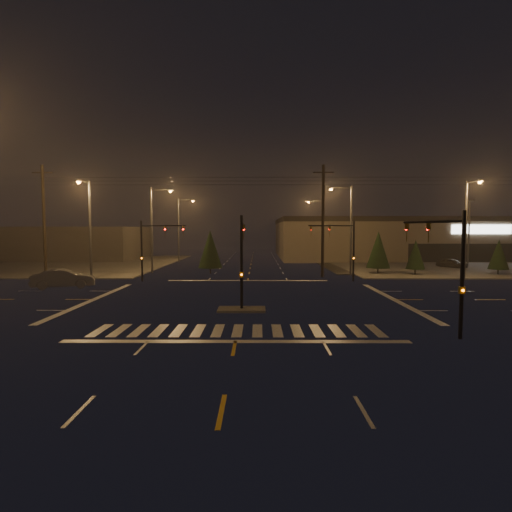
{
  "coord_description": "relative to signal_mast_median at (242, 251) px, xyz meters",
  "views": [
    {
      "loc": [
        1.02,
        -28.91,
        5.09
      ],
      "look_at": [
        0.87,
        3.06,
        3.0
      ],
      "focal_mm": 28.0,
      "sensor_mm": 36.0,
      "label": 1
    }
  ],
  "objects": [
    {
      "name": "median_island",
      "position": [
        -0.0,
        -0.93,
        -3.68
      ],
      "size": [
        3.0,
        1.6,
        0.15
      ],
      "primitive_type": "cube",
      "color": "#46433F",
      "rests_on": "ground"
    },
    {
      "name": "retail_building",
      "position": [
        35.0,
        49.06,
        0.09
      ],
      "size": [
        60.2,
        28.3,
        7.2
      ],
      "color": "#716251",
      "rests_on": "ground"
    },
    {
      "name": "conifer_3",
      "position": [
        -4.51,
        20.35,
        -0.87
      ],
      "size": [
        2.8,
        2.8,
        5.07
      ],
      "color": "black",
      "rests_on": "ground"
    },
    {
      "name": "conifer_2",
      "position": [
        27.98,
        18.78,
        -1.39
      ],
      "size": [
        2.14,
        2.14,
        4.04
      ],
      "color": "black",
      "rests_on": "ground"
    },
    {
      "name": "signal_mast_se",
      "position": [
        10.23,
        -6.68,
        -0.04
      ],
      "size": [
        1.55,
        3.87,
        6.0
      ],
      "color": "black",
      "rests_on": "ground"
    },
    {
      "name": "streetlight_3",
      "position": [
        11.18,
        19.07,
        2.05
      ],
      "size": [
        2.77,
        0.32,
        10.0
      ],
      "color": "#38383A",
      "rests_on": "ground"
    },
    {
      "name": "signal_mast_median",
      "position": [
        0.0,
        0.0,
        0.0
      ],
      "size": [
        0.25,
        4.59,
        6.0
      ],
      "color": "black",
      "rests_on": "ground"
    },
    {
      "name": "car_crossing",
      "position": [
        -16.01,
        8.75,
        -2.91
      ],
      "size": [
        5.41,
        3.37,
        1.68
      ],
      "primitive_type": "imported",
      "rotation": [
        0.0,
        0.0,
        1.91
      ],
      "color": "#4F5156",
      "rests_on": "ground"
    },
    {
      "name": "signal_mast_nw",
      "position": [
        -9.5,
        13.21,
        0.04
      ],
      "size": [
        4.84,
        1.86,
        6.0
      ],
      "color": "black",
      "rests_on": "ground"
    },
    {
      "name": "parking_lot",
      "position": [
        35.0,
        31.07,
        -3.71
      ],
      "size": [
        50.0,
        24.0,
        0.08
      ],
      "primitive_type": "cube",
      "color": "black",
      "rests_on": "ground"
    },
    {
      "name": "car_parked",
      "position": [
        26.91,
        27.25,
        -3.08
      ],
      "size": [
        3.46,
        4.15,
        1.34
      ],
      "primitive_type": "imported",
      "rotation": [
        0.0,
        0.0,
        0.58
      ],
      "color": "black",
      "rests_on": "ground"
    },
    {
      "name": "crosswalk",
      "position": [
        -0.0,
        -5.93,
        -3.75
      ],
      "size": [
        15.0,
        2.6,
        0.01
      ],
      "primitive_type": "cube",
      "color": "beige",
      "rests_on": "ground"
    },
    {
      "name": "utility_pole_0",
      "position": [
        -22.0,
        17.07,
        2.38
      ],
      "size": [
        2.2,
        0.32,
        12.0
      ],
      "color": "black",
      "rests_on": "ground"
    },
    {
      "name": "streetlight_4",
      "position": [
        11.18,
        39.07,
        2.05
      ],
      "size": [
        2.77,
        0.32,
        10.0
      ],
      "color": "#38383A",
      "rests_on": "ground"
    },
    {
      "name": "streetlight_5",
      "position": [
        -16.0,
        14.26,
        2.05
      ],
      "size": [
        0.32,
        2.77,
        10.0
      ],
      "color": "#38383A",
      "rests_on": "ground"
    },
    {
      "name": "stop_bar_far",
      "position": [
        -0.0,
        14.07,
        -3.75
      ],
      "size": [
        16.0,
        0.5,
        0.01
      ],
      "primitive_type": "cube",
      "color": "beige",
      "rests_on": "ground"
    },
    {
      "name": "streetlight_1",
      "position": [
        -11.18,
        21.07,
        2.05
      ],
      "size": [
        2.77,
        0.32,
        10.0
      ],
      "color": "#38383A",
      "rests_on": "ground"
    },
    {
      "name": "utility_pole_1",
      "position": [
        8.0,
        17.07,
        2.38
      ],
      "size": [
        2.2,
        0.32,
        12.0
      ],
      "color": "black",
      "rests_on": "ground"
    },
    {
      "name": "commercial_block",
      "position": [
        -35.0,
        45.07,
        -0.95
      ],
      "size": [
        30.0,
        18.0,
        5.6
      ],
      "primitive_type": "cube",
      "color": "#3F3938",
      "rests_on": "ground"
    },
    {
      "name": "ground",
      "position": [
        -0.0,
        3.07,
        -3.75
      ],
      "size": [
        140.0,
        140.0,
        0.0
      ],
      "primitive_type": "plane",
      "color": "black",
      "rests_on": "ground"
    },
    {
      "name": "sidewalk_nw",
      "position": [
        -30.0,
        33.07,
        -3.69
      ],
      "size": [
        36.0,
        36.0,
        0.12
      ],
      "primitive_type": "cube",
      "color": "#46433F",
      "rests_on": "ground"
    },
    {
      "name": "conifer_0",
      "position": [
        15.01,
        20.44,
        -0.94
      ],
      "size": [
        2.7,
        2.7,
        4.92
      ],
      "color": "black",
      "rests_on": "ground"
    },
    {
      "name": "stop_bar_near",
      "position": [
        -0.0,
        -7.93,
        -3.75
      ],
      "size": [
        16.0,
        0.5,
        0.01
      ],
      "primitive_type": "cube",
      "color": "beige",
      "rests_on": "ground"
    },
    {
      "name": "conifer_1",
      "position": [
        18.75,
        18.94,
        -1.43
      ],
      "size": [
        2.08,
        2.08,
        3.96
      ],
      "color": "black",
      "rests_on": "ground"
    },
    {
      "name": "streetlight_2",
      "position": [
        -11.18,
        37.07,
        2.05
      ],
      "size": [
        2.77,
        0.32,
        10.0
      ],
      "color": "#38383A",
      "rests_on": "ground"
    },
    {
      "name": "signal_mast_ne",
      "position": [
        9.5,
        13.21,
        0.04
      ],
      "size": [
        4.84,
        1.86,
        6.0
      ],
      "color": "black",
      "rests_on": "ground"
    },
    {
      "name": "sidewalk_ne",
      "position": [
        30.0,
        33.07,
        -3.69
      ],
      "size": [
        36.0,
        36.0,
        0.12
      ],
      "primitive_type": "cube",
      "color": "#46433F",
      "rests_on": "ground"
    },
    {
      "name": "streetlight_6",
      "position": [
        22.0,
        14.26,
        2.05
      ],
      "size": [
        0.32,
        2.77,
        10.0
      ],
      "color": "#38383A",
      "rests_on": "ground"
    }
  ]
}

